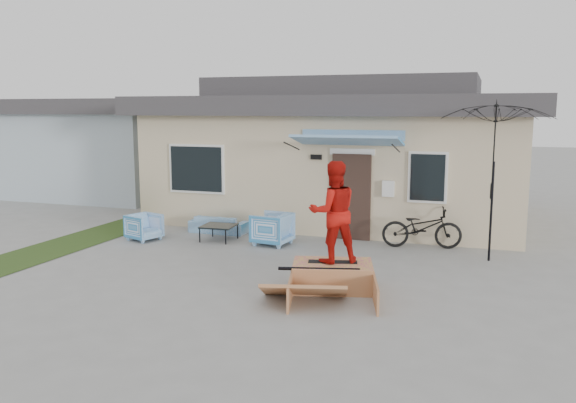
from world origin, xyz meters
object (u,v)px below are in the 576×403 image
(coffee_table, at_px, (219,233))
(skater, at_px, (333,210))
(armchair_left, at_px, (144,226))
(bicycle, at_px, (422,223))
(skate_ramp, at_px, (333,276))
(patio_umbrella, at_px, (493,178))
(loveseat, at_px, (219,221))
(skateboard, at_px, (333,261))
(armchair_right, at_px, (272,227))

(coffee_table, relative_size, skater, 0.43)
(armchair_left, height_order, bicycle, bicycle)
(armchair_left, height_order, skate_ramp, armchair_left)
(armchair_left, bearing_deg, patio_umbrella, -66.76)
(coffee_table, bearing_deg, loveseat, 115.78)
(bicycle, distance_m, skateboard, 3.84)
(armchair_right, distance_m, skate_ramp, 3.65)
(armchair_left, bearing_deg, bicycle, -59.45)
(coffee_table, xyz_separation_m, skater, (3.61, -2.82, 1.23))
(skate_ramp, bearing_deg, armchair_left, 141.72)
(skater, bearing_deg, bicycle, -137.79)
(loveseat, relative_size, skater, 0.84)
(coffee_table, relative_size, skate_ramp, 0.41)
(loveseat, xyz_separation_m, patio_umbrella, (6.64, -0.71, 1.46))
(armchair_right, height_order, bicycle, bicycle)
(loveseat, distance_m, skateboard, 5.44)
(bicycle, relative_size, skate_ramp, 0.97)
(loveseat, distance_m, bicycle, 5.16)
(armchair_left, relative_size, skateboard, 0.82)
(bicycle, xyz_separation_m, patio_umbrella, (1.49, -0.72, 1.17))
(bicycle, relative_size, skateboard, 2.08)
(armchair_right, distance_m, skater, 3.74)
(loveseat, bearing_deg, armchair_left, 47.30)
(armchair_right, bearing_deg, coffee_table, -83.20)
(patio_umbrella, bearing_deg, armchair_left, -174.99)
(coffee_table, height_order, skateboard, skateboard)
(coffee_table, height_order, bicycle, bicycle)
(armchair_left, distance_m, patio_umbrella, 8.12)
(loveseat, relative_size, patio_umbrella, 0.59)
(skateboard, bearing_deg, loveseat, 123.14)
(skate_ramp, height_order, skater, skater)
(skateboard, bearing_deg, armchair_right, 113.74)
(coffee_table, bearing_deg, skateboard, -37.98)
(armchair_left, relative_size, bicycle, 0.40)
(bicycle, distance_m, patio_umbrella, 2.02)
(skate_ramp, distance_m, skater, 1.18)
(loveseat, distance_m, skate_ramp, 5.48)
(skate_ramp, bearing_deg, skateboard, 90.00)
(skateboard, bearing_deg, patio_umbrella, 33.87)
(skate_ramp, bearing_deg, coffee_table, 126.59)
(coffee_table, distance_m, skateboard, 4.59)
(patio_umbrella, xyz_separation_m, skater, (-2.62, -2.95, -0.33))
(coffee_table, relative_size, skateboard, 0.89)
(armchair_left, xyz_separation_m, skater, (5.35, -2.25, 1.06))
(skate_ramp, bearing_deg, loveseat, 122.30)
(coffee_table, relative_size, patio_umbrella, 0.30)
(loveseat, relative_size, skateboard, 1.73)
(bicycle, height_order, skate_ramp, bicycle)
(armchair_left, bearing_deg, armchair_right, -61.26)
(patio_umbrella, xyz_separation_m, skateboard, (-2.62, -2.95, -1.26))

